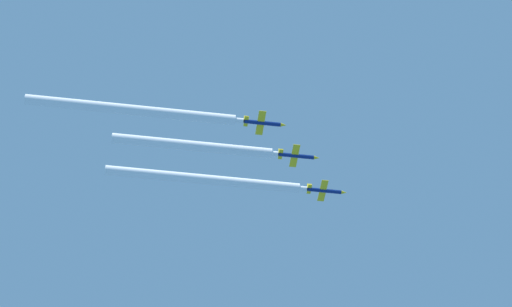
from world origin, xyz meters
TOP-DOWN VIEW (x-y plane):
  - jet_lead at (-12.26, 10.50)m, footprint 7.73×11.25m
  - jet_second_echelon at (0.36, 0.80)m, footprint 7.73×11.25m
  - jet_third_echelon at (11.47, -9.62)m, footprint 7.73×11.25m
  - smoke_trail_lead at (-12.26, -21.83)m, footprint 2.61×54.36m
  - smoke_trail_second_echelon at (0.36, -25.94)m, footprint 2.61×43.15m
  - smoke_trail_third_echelon at (11.47, -41.95)m, footprint 2.61×54.34m

SIDE VIEW (x-z plane):
  - smoke_trail_third_echelon at x=11.47m, z-range 199.09..201.70m
  - jet_third_echelon at x=11.47m, z-range 199.07..201.78m
  - smoke_trail_second_echelon at x=0.36m, z-range 200.69..203.31m
  - jet_second_echelon at x=0.36m, z-range 200.68..203.38m
  - smoke_trail_lead at x=-12.26m, z-range 202.17..204.78m
  - jet_lead at x=-12.26m, z-range 202.15..204.85m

